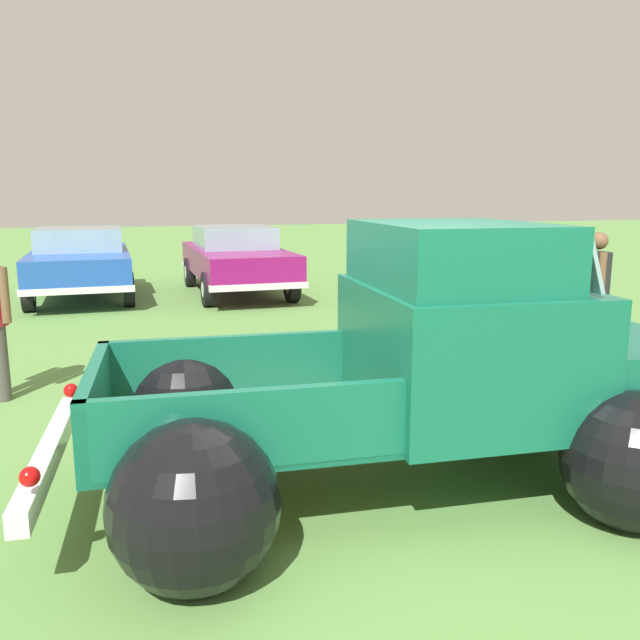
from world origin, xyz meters
TOP-DOWN VIEW (x-y plane):
  - ground_plane at (0.00, 0.00)m, footprint 80.00×80.00m
  - vintage_pickup_truck at (0.39, -0.02)m, footprint 4.70×2.93m
  - show_car_0 at (-2.73, 9.85)m, footprint 2.11×4.29m
  - show_car_1 at (0.43, 9.61)m, footprint 2.00×4.59m
  - spectator_1 at (3.89, 2.59)m, footprint 0.45×0.52m
  - lane_cone_0 at (-1.49, 2.03)m, footprint 0.36×0.36m
  - lane_cone_1 at (0.79, 1.98)m, footprint 0.36×0.36m

SIDE VIEW (x-z plane):
  - ground_plane at x=0.00m, z-range 0.00..0.00m
  - lane_cone_0 at x=-1.49m, z-range 0.00..0.63m
  - lane_cone_1 at x=0.79m, z-range 0.00..0.63m
  - vintage_pickup_truck at x=0.39m, z-range -0.22..1.74m
  - show_car_0 at x=-2.73m, z-range 0.07..1.50m
  - show_car_1 at x=0.43m, z-range 0.07..1.50m
  - spectator_1 at x=3.89m, z-range 0.11..1.77m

